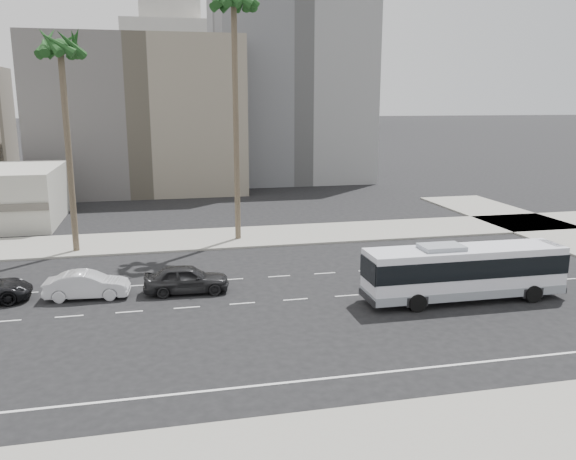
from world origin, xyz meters
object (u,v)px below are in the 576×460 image
object	(u,v)px
car_b	(87,285)
palm_near	(234,5)
palm_mid	(60,52)
car_a	(186,279)
city_bus	(464,271)

from	to	relation	value
car_b	palm_near	distance (m)	23.06
palm_near	palm_mid	world-z (taller)	palm_near
palm_near	car_a	bearing A→B (deg)	-110.91
city_bus	palm_near	size ratio (longest dim) A/B	0.58
car_a	palm_near	bearing A→B (deg)	-18.13
palm_mid	palm_near	bearing A→B (deg)	5.71
car_a	car_b	distance (m)	5.51
car_b	palm_mid	xyz separation A→B (m)	(-1.91, 10.75, 13.36)
city_bus	car_a	xyz separation A→B (m)	(-14.98, 4.62, -0.87)
city_bus	palm_mid	size ratio (longest dim) A/B	0.72
city_bus	palm_mid	bearing A→B (deg)	145.34
car_a	palm_mid	world-z (taller)	palm_mid
car_a	palm_near	world-z (taller)	palm_near
city_bus	car_a	bearing A→B (deg)	163.13
car_b	palm_mid	size ratio (longest dim) A/B	0.29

